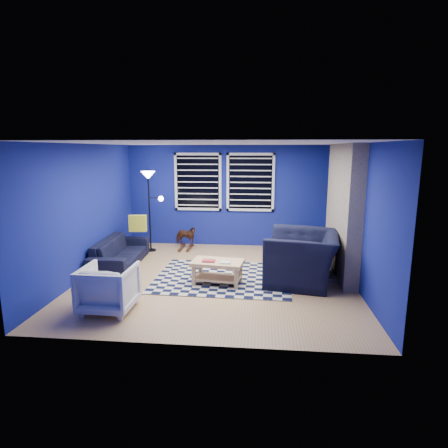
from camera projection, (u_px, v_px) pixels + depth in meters
The scene contains 18 objects.
floor at pixel (217, 278), 7.10m from camera, with size 5.00×5.00×0.00m, color tan.
ceiling at pixel (216, 143), 6.61m from camera, with size 5.00×5.00×0.00m, color white.
wall_back at pixel (228, 196), 9.29m from camera, with size 5.00×5.00×0.00m, color navy.
wall_left at pixel (86, 211), 7.09m from camera, with size 5.00×5.00×0.00m, color navy.
wall_right at pixel (357, 215), 6.61m from camera, with size 5.00×5.00×0.00m, color navy.
fireplace at pixel (342, 213), 7.13m from camera, with size 0.65×2.00×2.50m.
window_left at pixel (198, 182), 9.26m from camera, with size 1.17×0.06×1.42m.
window_right at pixel (250, 182), 9.13m from camera, with size 1.17×0.06×1.42m.
tv at pixel (333, 194), 8.54m from camera, with size 0.07×1.00×0.58m.
rug at pixel (223, 277), 7.10m from camera, with size 2.50×2.00×0.02m, color black.
sofa at pixel (120, 252), 7.82m from camera, with size 0.76×1.93×0.56m, color black.
armchair_big at pixel (302, 258), 6.81m from camera, with size 1.24×1.42×0.92m, color black.
armchair_bent at pixel (109, 288), 5.61m from camera, with size 0.76×0.78×0.71m, color gray.
rocking_horse at pixel (185, 236), 9.09m from camera, with size 0.59×0.27×0.50m, color #492B17.
coffee_table at pixel (217, 267), 6.71m from camera, with size 0.97×0.64×0.45m.
cabinet at pixel (302, 242), 8.80m from camera, with size 0.71×0.60×0.59m.
floor_lamp at pixel (149, 186), 8.68m from camera, with size 0.52×0.32×1.89m.
throw_pillow at pixel (138, 223), 8.45m from camera, with size 0.39×0.12×0.37m, color gold.
Camera 1 is at (0.80, -6.71, 2.40)m, focal length 30.00 mm.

